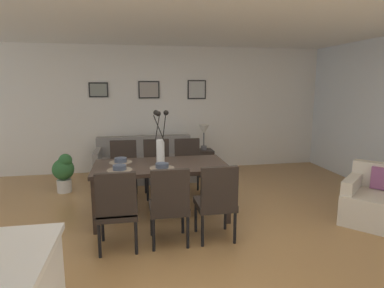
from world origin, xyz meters
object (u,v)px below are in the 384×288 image
dining_chair_near_left (117,207)px  potted_plant (64,171)px  dining_chair_near_right (124,166)px  bowl_far_left (162,165)px  sofa (145,165)px  bowl_near_right (121,160)px  dining_table (161,170)px  table_lamp (204,132)px  dining_chair_far_right (157,165)px  centerpiece_vase (160,144)px  framed_picture_left (99,90)px  bowl_near_left (120,167)px  armchair (379,202)px  side_table (204,162)px  dining_chair_mid_left (217,199)px  framed_picture_center (149,90)px  framed_picture_right (197,90)px  dining_chair_far_left (169,202)px  dining_chair_mid_right (188,164)px

dining_chair_near_left → potted_plant: size_ratio=1.37×
dining_chair_near_right → bowl_far_left: (0.52, -1.10, 0.27)m
bowl_far_left → sofa: (-0.14, 2.11, -0.50)m
bowl_near_right → dining_chair_near_right: bearing=88.6°
dining_table → table_lamp: (1.04, 1.94, 0.23)m
dining_table → dining_chair_near_right: bearing=120.5°
dining_chair_near_left → dining_chair_far_right: size_ratio=1.00×
centerpiece_vase → framed_picture_left: size_ratio=1.96×
bowl_near_left → armchair: size_ratio=0.15×
dining_chair_near_right → framed_picture_left: framed_picture_left is taller
side_table → framed_picture_left: bearing=164.1°
centerpiece_vase → dining_chair_far_right: bearing=88.7°
dining_chair_mid_left → framed_picture_center: (-0.57, 3.37, 1.20)m
dining_chair_near_right → framed_picture_center: 2.09m
dining_chair_near_right → framed_picture_right: framed_picture_right is taller
potted_plant → bowl_near_left: bearing=-57.1°
dining_chair_far_right → dining_chair_mid_left: bearing=-72.8°
dining_chair_near_right → bowl_near_right: dining_chair_near_right is taller
potted_plant → dining_table: bearing=-40.8°
armchair → framed_picture_center: 4.54m
dining_chair_near_right → dining_chair_mid_left: same height
framed_picture_right → dining_chair_mid_left: bearing=-97.5°
framed_picture_left → potted_plant: size_ratio=0.56×
dining_chair_far_left → armchair: (2.80, 0.11, -0.23)m
dining_chair_near_left → framed_picture_center: size_ratio=2.13×
centerpiece_vase → potted_plant: (-1.53, 1.32, -0.65)m
dining_chair_near_left → dining_chair_mid_left: 1.12m
side_table → framed_picture_right: size_ratio=1.31×
framed_picture_left → framed_picture_center: 1.01m
centerpiece_vase → armchair: bearing=-14.9°
dining_chair_mid_right → table_lamp: 1.24m
centerpiece_vase → bowl_near_right: 0.63m
sofa → side_table: size_ratio=3.60×
bowl_far_left → framed_picture_left: (-1.01, 2.73, 0.93)m
centerpiece_vase → bowl_near_right: (-0.54, 0.21, -0.24)m
dining_chair_mid_left → armchair: 2.26m
dining_chair_mid_right → centerpiece_vase: (-0.54, -0.87, 0.51)m
table_lamp → framed_picture_center: 1.44m
bowl_near_right → side_table: size_ratio=0.33×
side_table → framed_picture_center: size_ratio=1.21×
dining_chair_mid_right → bowl_far_left: bearing=-116.3°
dining_chair_mid_right → table_lamp: table_lamp is taller
table_lamp → potted_plant: (-2.57, -0.61, -0.52)m
dining_chair_far_right → bowl_far_left: size_ratio=5.41×
side_table → dining_table: bearing=-118.2°
bowl_far_left → framed_picture_center: bearing=90.0°
dining_chair_mid_right → centerpiece_vase: size_ratio=1.25×
dining_chair_far_right → dining_chair_mid_left: (0.54, -1.75, 0.00)m
dining_chair_far_right → armchair: dining_chair_far_right is taller
bowl_near_right → dining_chair_far_right: bearing=50.8°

